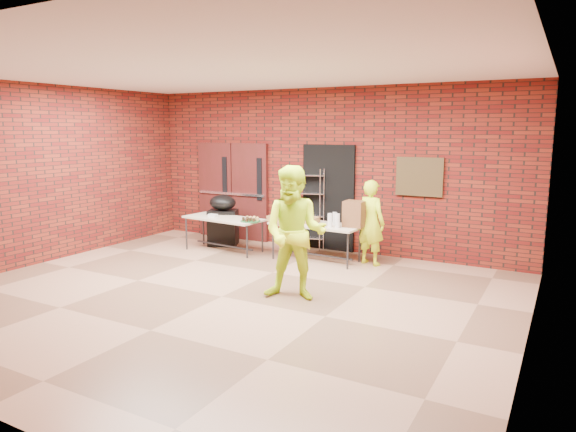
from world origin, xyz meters
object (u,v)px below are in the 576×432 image
(table_left, at_px, (224,220))
(covered_grill, at_px, (223,220))
(volunteer_man, at_px, (295,233))
(coffee_dispenser, at_px, (355,214))
(table_right, at_px, (316,227))
(wire_rack, at_px, (309,209))
(volunteer_woman, at_px, (371,223))

(table_left, distance_m, covered_grill, 0.54)
(table_left, height_order, volunteer_man, volunteer_man)
(coffee_dispenser, bearing_deg, table_right, -174.59)
(coffee_dispenser, bearing_deg, covered_grill, 177.02)
(covered_grill, bearing_deg, wire_rack, -6.50)
(coffee_dispenser, distance_m, volunteer_man, 2.15)
(table_left, distance_m, volunteer_man, 3.24)
(wire_rack, distance_m, table_left, 1.71)
(wire_rack, distance_m, coffee_dispenser, 1.46)
(coffee_dispenser, xyz_separation_m, volunteer_woman, (0.25, 0.17, -0.16))
(volunteer_woman, bearing_deg, table_left, 26.07)
(table_left, xyz_separation_m, table_right, (1.93, 0.20, 0.02))
(table_left, bearing_deg, coffee_dispenser, 11.69)
(table_right, distance_m, coffee_dispenser, 0.78)
(table_right, relative_size, coffee_dispenser, 3.72)
(covered_grill, height_order, volunteer_man, volunteer_man)
(table_right, height_order, coffee_dispenser, coffee_dispenser)
(wire_rack, height_order, covered_grill, wire_rack)
(wire_rack, relative_size, volunteer_man, 0.86)
(covered_grill, height_order, volunteer_woman, volunteer_woman)
(volunteer_man, bearing_deg, covered_grill, 127.68)
(volunteer_man, bearing_deg, table_left, 129.98)
(table_right, bearing_deg, table_left, -171.23)
(table_left, xyz_separation_m, coffee_dispenser, (2.65, 0.26, 0.30))
(table_right, distance_m, volunteer_woman, 1.01)
(volunteer_woman, bearing_deg, covered_grill, 17.85)
(coffee_dispenser, relative_size, volunteer_man, 0.24)
(table_right, height_order, volunteer_woman, volunteer_woman)
(wire_rack, distance_m, volunteer_man, 3.12)
(wire_rack, distance_m, table_right, 0.97)
(covered_grill, bearing_deg, table_left, -76.96)
(wire_rack, bearing_deg, table_left, -159.61)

